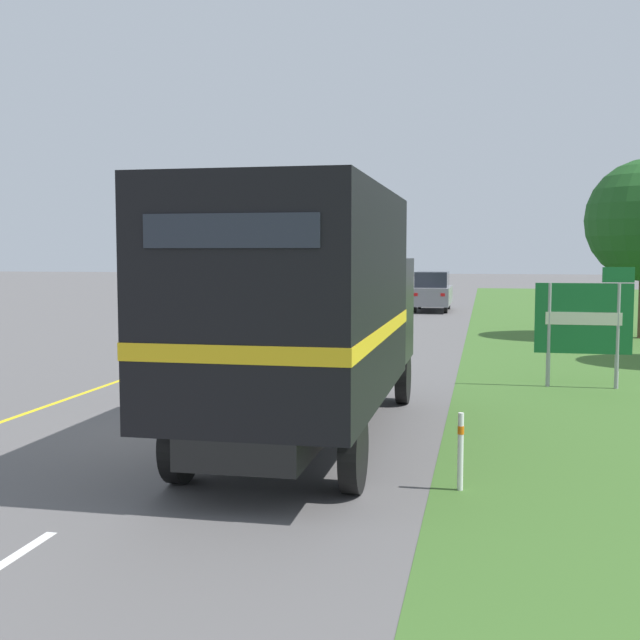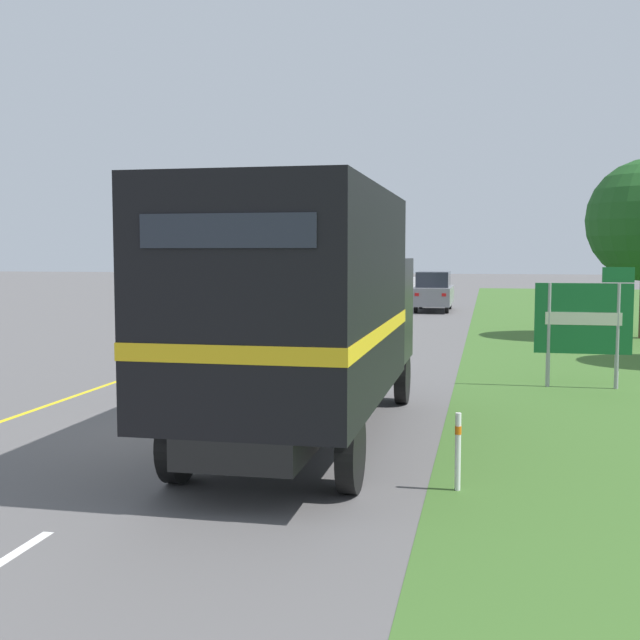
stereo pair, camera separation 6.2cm
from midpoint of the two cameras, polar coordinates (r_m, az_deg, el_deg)
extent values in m
plane|color=#5B5959|center=(12.98, -8.11, -8.00)|extent=(200.00, 200.00, 0.00)
cube|color=yellow|center=(31.92, -2.79, -0.36)|extent=(0.12, 71.52, 0.01)
cube|color=white|center=(13.61, -7.11, -7.37)|extent=(0.12, 2.60, 0.01)
cube|color=white|center=(19.87, -0.90, -3.48)|extent=(0.12, 2.60, 0.01)
cube|color=white|center=(26.30, 2.28, -1.46)|extent=(0.12, 2.60, 0.01)
cube|color=white|center=(32.79, 4.20, -0.23)|extent=(0.12, 2.60, 0.01)
cube|color=white|center=(39.32, 5.48, 0.60)|extent=(0.12, 2.60, 0.01)
cylinder|color=black|center=(15.74, -1.98, -3.84)|extent=(0.22, 1.00, 1.00)
cylinder|color=black|center=(15.37, 5.99, -4.08)|extent=(0.22, 1.00, 1.00)
cylinder|color=black|center=(10.26, -9.91, -8.59)|extent=(0.22, 1.00, 1.00)
cylinder|color=black|center=(9.68, 2.39, -9.34)|extent=(0.22, 1.00, 1.00)
cube|color=black|center=(12.37, -0.63, -5.37)|extent=(1.40, 7.82, 0.36)
cube|color=black|center=(11.17, -1.80, 1.90)|extent=(2.55, 5.72, 2.88)
cube|color=gold|center=(11.20, -1.79, -0.67)|extent=(2.57, 5.74, 0.20)
cube|color=#232833|center=(8.40, -6.47, 6.33)|extent=(1.91, 0.03, 0.36)
cube|color=black|center=(15.01, 1.73, 0.77)|extent=(2.45, 2.10, 1.90)
cube|color=#283342|center=(16.04, 2.40, 1.87)|extent=(2.17, 0.03, 0.85)
cylinder|color=black|center=(29.26, -2.09, -0.18)|extent=(0.16, 0.66, 0.66)
cylinder|color=black|center=(28.94, 0.75, -0.23)|extent=(0.16, 0.66, 0.66)
cylinder|color=black|center=(26.70, -3.46, -0.66)|extent=(0.16, 0.66, 0.66)
cylinder|color=black|center=(26.35, -0.36, -0.73)|extent=(0.16, 0.66, 0.66)
cube|color=white|center=(27.76, -1.27, 0.53)|extent=(1.80, 4.28, 0.95)
cube|color=#282D38|center=(27.55, -1.36, 2.32)|extent=(1.55, 2.35, 0.80)
cube|color=red|center=(25.83, -3.72, 0.57)|extent=(0.20, 0.03, 0.14)
cube|color=red|center=(25.52, -0.99, 0.53)|extent=(0.20, 0.03, 0.14)
cylinder|color=black|center=(41.50, 7.23, 1.25)|extent=(0.16, 0.66, 0.66)
cylinder|color=black|center=(41.40, 9.27, 1.22)|extent=(0.16, 0.66, 0.66)
cylinder|color=black|center=(38.67, 6.89, 1.00)|extent=(0.16, 0.66, 0.66)
cylinder|color=black|center=(38.57, 9.07, 0.97)|extent=(0.16, 0.66, 0.66)
cube|color=gray|center=(40.00, 8.12, 1.74)|extent=(1.80, 4.58, 0.88)
cube|color=#282D38|center=(39.79, 8.12, 2.89)|extent=(1.55, 2.52, 0.74)
cube|color=red|center=(37.75, 6.94, 1.81)|extent=(0.20, 0.03, 0.14)
cube|color=red|center=(37.66, 8.85, 1.78)|extent=(0.20, 0.03, 0.14)
cylinder|color=black|center=(58.25, 5.23, 2.28)|extent=(0.16, 0.66, 0.66)
cylinder|color=black|center=(58.10, 6.68, 2.26)|extent=(0.16, 0.66, 0.66)
cylinder|color=black|center=(55.70, 4.93, 2.17)|extent=(0.16, 0.66, 0.66)
cylinder|color=black|center=(55.54, 6.44, 2.15)|extent=(0.16, 0.66, 0.66)
cube|color=silver|center=(56.88, 5.83, 2.61)|extent=(1.80, 4.14, 0.80)
cube|color=#282D38|center=(56.69, 5.82, 3.35)|extent=(1.55, 2.28, 0.68)
cube|color=red|center=(54.87, 4.94, 2.69)|extent=(0.20, 0.03, 0.14)
cube|color=red|center=(54.74, 6.25, 2.67)|extent=(0.20, 0.03, 0.14)
cylinder|color=#9E9EA3|center=(17.80, 16.04, -1.03)|extent=(0.09, 0.09, 2.23)
cylinder|color=#9E9EA3|center=(17.96, 20.49, -1.10)|extent=(0.09, 0.09, 2.23)
cube|color=#196B33|center=(17.84, 18.30, 0.10)|extent=(2.00, 0.06, 1.50)
cube|color=#196B33|center=(17.88, 20.55, 3.03)|extent=(0.64, 0.06, 0.32)
cube|color=silver|center=(17.80, 18.32, 0.09)|extent=(1.56, 0.02, 0.27)
cylinder|color=white|center=(9.91, 9.96, -9.22)|extent=(0.07, 0.07, 0.95)
cylinder|color=orange|center=(9.85, 9.98, -7.72)|extent=(0.08, 0.08, 0.10)
camera|label=1|loc=(0.03, -89.91, 0.01)|focal=45.00mm
camera|label=2|loc=(0.03, 90.09, -0.01)|focal=45.00mm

